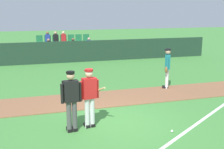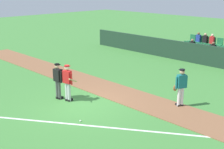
% 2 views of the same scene
% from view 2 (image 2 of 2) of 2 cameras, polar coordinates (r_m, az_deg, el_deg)
% --- Properties ---
extents(ground_plane, '(80.00, 80.00, 0.00)m').
position_cam_2_polar(ground_plane, '(13.85, -5.87, -5.68)').
color(ground_plane, '#42843A').
extents(infield_dirt_path, '(28.00, 2.01, 0.03)m').
position_cam_2_polar(infield_dirt_path, '(15.27, 0.76, -3.36)').
color(infield_dirt_path, brown).
rests_on(infield_dirt_path, ground).
extents(foul_line_chalk, '(10.06, 6.71, 0.01)m').
position_cam_2_polar(foul_line_chalk, '(11.53, 1.80, -10.38)').
color(foul_line_chalk, white).
rests_on(foul_line_chalk, ground).
extents(dugout_fence, '(20.00, 0.16, 1.40)m').
position_cam_2_polar(dugout_fence, '(21.49, 16.25, 3.80)').
color(dugout_fence, '#1E3828').
rests_on(dugout_fence, ground).
extents(stadium_bleachers, '(4.45, 2.10, 1.90)m').
position_cam_2_polar(stadium_bleachers, '(22.78, 17.99, 3.88)').
color(stadium_bleachers, slate).
rests_on(stadium_bleachers, ground).
extents(batter_red_jersey, '(0.73, 0.73, 1.76)m').
position_cam_2_polar(batter_red_jersey, '(13.96, -8.52, -1.36)').
color(batter_red_jersey, silver).
rests_on(batter_red_jersey, ground).
extents(umpire_home_plate, '(0.59, 0.33, 1.76)m').
position_cam_2_polar(umpire_home_plate, '(14.31, -10.32, -0.87)').
color(umpire_home_plate, '#4C4C4C').
rests_on(umpire_home_plate, ground).
extents(runner_teal_jersey, '(0.45, 0.60, 1.76)m').
position_cam_2_polar(runner_teal_jersey, '(13.53, 13.08, -2.23)').
color(runner_teal_jersey, white).
rests_on(runner_teal_jersey, ground).
extents(baseball, '(0.07, 0.07, 0.07)m').
position_cam_2_polar(baseball, '(12.14, -6.08, -8.85)').
color(baseball, white).
rests_on(baseball, ground).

